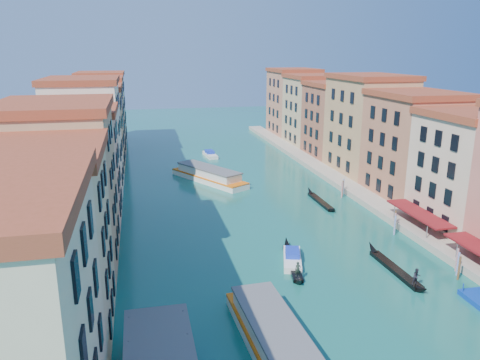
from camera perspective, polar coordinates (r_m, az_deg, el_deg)
The scene contains 11 objects.
left_bank_palazzos at distance 84.15m, azimuth -18.62°, elevation 3.82°, with size 12.80×128.40×21.00m.
right_bank_palazzos at distance 96.01m, azimuth 16.92°, elevation 5.34°, with size 12.80×128.40×21.00m.
quay at distance 94.41m, azimuth 12.23°, elevation -0.27°, with size 4.00×140.00×1.00m, color #ABA08A.
mooring_poles_right at distance 63.25m, azimuth 23.50°, elevation -8.41°, with size 1.44×54.24×3.20m.
vaporetto_near at distance 42.56m, azimuth 4.57°, elevation -19.28°, with size 5.31×19.50×2.87m.
vaporetto_far at distance 94.66m, azimuth -3.82°, elevation 0.60°, with size 13.58×19.13×2.90m.
gondola_fore at distance 58.90m, azimuth 6.41°, elevation -9.85°, with size 3.21×12.72×2.55m.
gondola_right at distance 59.65m, azimuth 18.52°, elevation -10.19°, with size 1.41×13.26×2.65m.
gondola_far at distance 82.73m, azimuth 9.73°, elevation -2.47°, with size 1.20×12.55×1.78m.
motorboat_mid at distance 59.66m, azimuth 6.39°, elevation -9.39°, with size 3.99×7.07×1.40m.
motorboat_far at distance 117.25m, azimuth -3.68°, elevation 3.15°, with size 2.93×7.44×1.51m.
Camera 1 is at (-16.61, -17.45, 25.51)m, focal length 35.00 mm.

